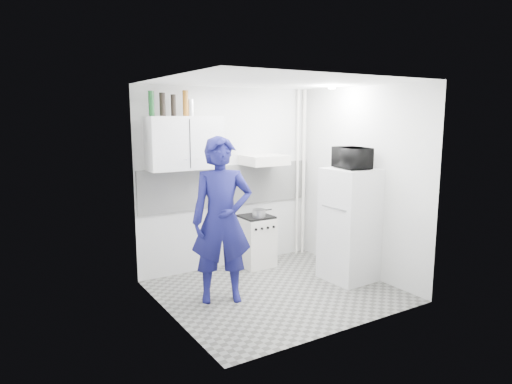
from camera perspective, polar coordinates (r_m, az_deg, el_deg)
floor at (r=5.94m, az=2.58°, el=-12.29°), size 2.80×2.80×0.00m
ceiling at (r=5.53m, az=2.78°, el=13.60°), size 2.80×2.80×0.00m
wall_back at (r=6.65m, az=-3.40°, el=1.68°), size 2.80×0.00×2.80m
wall_left at (r=4.95m, az=-10.86°, el=-1.21°), size 0.00×2.60×2.60m
wall_right at (r=6.47m, az=12.98°, el=1.24°), size 0.00×2.60×2.60m
person at (r=5.40m, az=-4.30°, el=-3.54°), size 0.84×0.71×1.98m
stove at (r=6.78m, az=0.03°, el=-6.22°), size 0.46×0.46×0.73m
fridge at (r=6.27m, az=11.67°, el=-4.01°), size 0.65×0.65×1.52m
stove_top at (r=6.68m, az=0.03°, el=-3.09°), size 0.44×0.44×0.03m
saucepan at (r=6.60m, az=0.37°, el=-2.66°), size 0.19×0.19×0.11m
microwave at (r=6.13m, az=11.96°, el=4.18°), size 0.56×0.43×0.28m
bottle_a at (r=5.95m, az=-12.96°, el=10.73°), size 0.07×0.07×0.31m
bottle_b at (r=6.00m, az=-11.61°, el=10.68°), size 0.08×0.08×0.29m
bottle_c at (r=6.05m, az=-10.29°, el=10.62°), size 0.07×0.07×0.27m
bottle_d at (r=6.11m, az=-8.80°, el=10.91°), size 0.07×0.07×0.33m
canister_a at (r=6.14m, az=-8.19°, el=10.39°), size 0.09×0.09×0.22m
upper_cabinet at (r=6.11m, az=-8.91°, el=6.07°), size 1.00×0.35×0.70m
range_hood at (r=6.63m, az=1.04°, el=4.02°), size 0.60×0.50×0.14m
backsplash at (r=6.65m, az=-3.33°, el=0.81°), size 2.74×0.03×0.60m
pipe_a at (r=7.28m, az=5.96°, el=2.34°), size 0.05×0.05×2.60m
pipe_b at (r=7.21m, az=5.20°, el=2.28°), size 0.04×0.04×2.60m
ceiling_spot_fixture at (r=6.29m, az=9.45°, el=12.72°), size 0.10×0.10×0.02m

